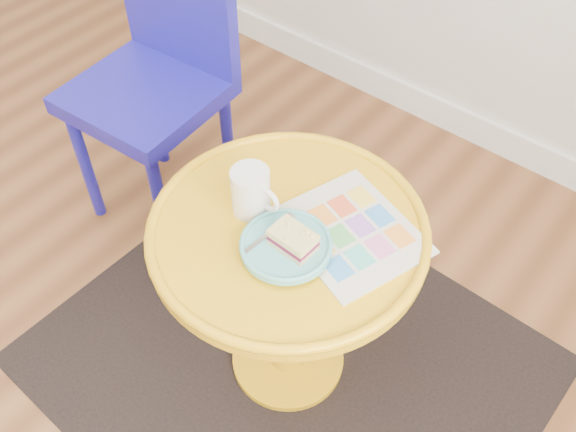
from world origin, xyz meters
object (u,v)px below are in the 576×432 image
Objects in this scene: chair at (159,67)px; newspaper at (350,232)px; plate at (286,246)px; mug at (252,190)px; side_table at (288,273)px.

newspaper is at bearing -18.26° from chair.
mug is at bearing 160.60° from plate.
mug reaches higher than plate.
mug is at bearing -176.37° from side_table.
newspaper is (0.84, -0.21, 0.06)m from chair.
side_table is 3.18× the size of plate.
plate is (-0.07, -0.13, 0.02)m from newspaper.
mug is (-0.21, -0.08, 0.06)m from newspaper.
mug reaches higher than side_table.
chair reaches higher than mug.
plate reaches higher than newspaper.
plate is at bearing -101.56° from newspaper.
plate is at bearing -54.60° from side_table.
newspaper reaches higher than side_table.
chair is at bearing -175.66° from newspaper.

